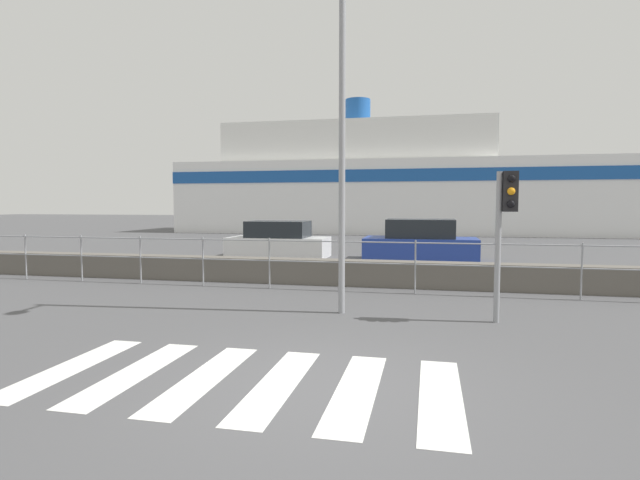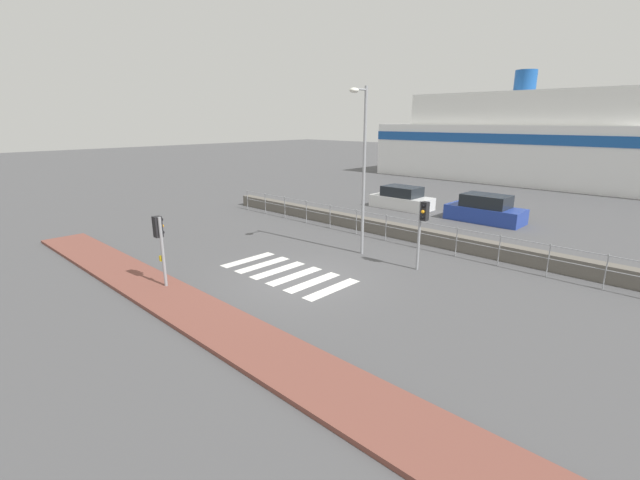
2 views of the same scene
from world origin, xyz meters
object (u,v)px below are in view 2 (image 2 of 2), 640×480
at_px(traffic_light_far, 422,220).
at_px(ferry_boat, 557,146).
at_px(streetlamp, 362,155).
at_px(parked_car_blue, 485,210).
at_px(parked_car_white, 402,199).
at_px(traffic_light_near, 160,237).

distance_m(traffic_light_far, ferry_boat, 27.46).
xyz_separation_m(streetlamp, parked_car_blue, (1.27, 9.45, -3.42)).
bearing_deg(ferry_boat, parked_car_white, -101.81).
height_order(streetlamp, ferry_boat, ferry_boat).
relative_size(traffic_light_near, ferry_boat, 0.07).
height_order(traffic_light_far, ferry_boat, ferry_boat).
relative_size(parked_car_white, parked_car_blue, 0.95).
relative_size(ferry_boat, parked_car_white, 8.72).
bearing_deg(streetlamp, traffic_light_near, -107.83).
distance_m(traffic_light_far, parked_car_white, 11.81).
distance_m(traffic_light_near, traffic_light_far, 9.03).
height_order(traffic_light_far, streetlamp, streetlamp).
height_order(ferry_boat, parked_car_white, ferry_boat).
xyz_separation_m(traffic_light_near, ferry_boat, (1.99, 34.60, 1.51)).
bearing_deg(traffic_light_near, traffic_light_far, 54.69).
height_order(streetlamp, parked_car_blue, streetlamp).
bearing_deg(traffic_light_far, parked_car_white, 126.27).
bearing_deg(streetlamp, traffic_light_far, -0.27).
xyz_separation_m(traffic_light_near, streetlamp, (2.38, 7.38, 2.29)).
height_order(streetlamp, parked_car_white, streetlamp).
bearing_deg(parked_car_white, traffic_light_near, -84.16).
bearing_deg(traffic_light_far, traffic_light_near, -125.31).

